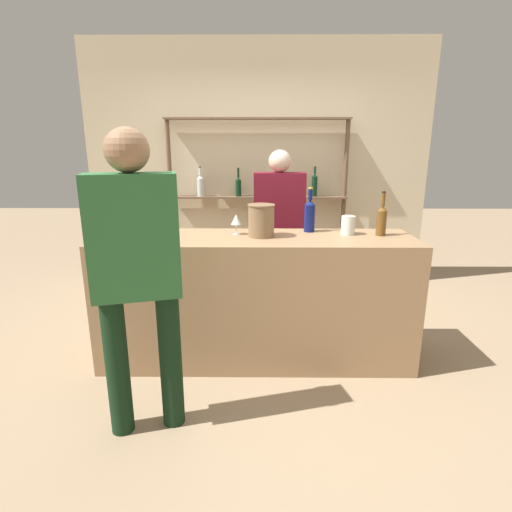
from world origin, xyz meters
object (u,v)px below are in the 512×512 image
counter_bottle_1 (310,215)px  server_behind_counter (279,221)px  wine_glass (236,220)px  ice_bucket (261,221)px  cork_jar (348,225)px  counter_bottle_2 (382,219)px  customer_left (136,265)px  counter_bottle_0 (139,223)px

counter_bottle_1 → server_behind_counter: 0.81m
wine_glass → server_behind_counter: 0.96m
ice_bucket → cork_jar: 0.67m
counter_bottle_1 → counter_bottle_2: 0.54m
counter_bottle_1 → server_behind_counter: size_ratio=0.22×
counter_bottle_2 → server_behind_counter: (-0.73, 0.90, -0.18)m
counter_bottle_2 → ice_bucket: 0.91m
customer_left → ice_bucket: bearing=-52.8°
counter_bottle_0 → cork_jar: 1.54m
cork_jar → server_behind_counter: size_ratio=0.09×
counter_bottle_0 → customer_left: (0.17, -0.67, -0.11)m
counter_bottle_0 → counter_bottle_2: counter_bottle_0 is taller
ice_bucket → customer_left: bearing=-128.3°
counter_bottle_0 → counter_bottle_2: bearing=7.6°
server_behind_counter → counter_bottle_0: bearing=-42.6°
counter_bottle_0 → ice_bucket: 0.87m
counter_bottle_0 → counter_bottle_2: size_ratio=1.06×
ice_bucket → server_behind_counter: 0.98m
counter_bottle_2 → wine_glass: size_ratio=2.15×
counter_bottle_2 → wine_glass: (-1.10, 0.03, -0.01)m
counter_bottle_0 → ice_bucket: bearing=12.4°
counter_bottle_1 → wine_glass: 0.58m
ice_bucket → wine_glass: bearing=159.1°
server_behind_counter → customer_left: customer_left is taller
cork_jar → ice_bucket: bearing=-173.1°
customer_left → counter_bottle_0: bearing=-0.1°
cork_jar → server_behind_counter: (-0.49, 0.87, -0.13)m
counter_bottle_1 → ice_bucket: bearing=-154.3°
server_behind_counter → customer_left: bearing=-25.7°
wine_glass → ice_bucket: size_ratio=0.64×
cork_jar → customer_left: (-1.34, -0.94, -0.04)m
wine_glass → cork_jar: (0.85, 0.01, -0.04)m
counter_bottle_0 → customer_left: size_ratio=0.20×
wine_glass → cork_jar: 0.86m
counter_bottle_1 → wine_glass: bearing=-169.1°
counter_bottle_1 → wine_glass: size_ratio=2.24×
ice_bucket → counter_bottle_2: bearing=3.0°
counter_bottle_2 → counter_bottle_1: bearing=165.4°
counter_bottle_1 → ice_bucket: size_ratio=1.44×
cork_jar → counter_bottle_0: bearing=-170.0°
ice_bucket → cork_jar: bearing=6.9°
counter_bottle_2 → ice_bucket: (-0.90, -0.05, -0.00)m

